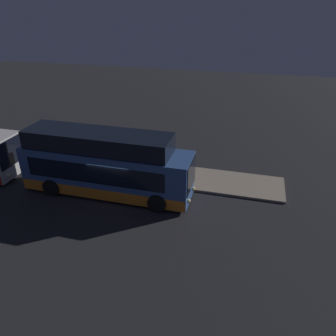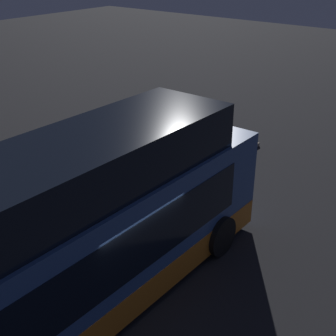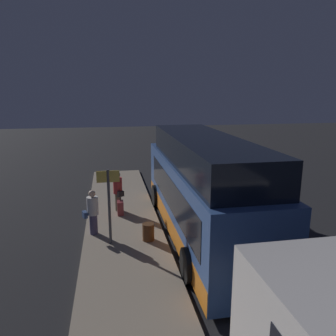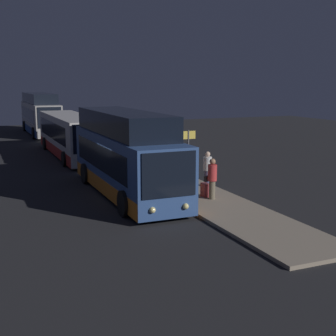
% 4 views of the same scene
% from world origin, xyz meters
% --- Properties ---
extents(ground, '(80.00, 80.00, 0.00)m').
position_xyz_m(ground, '(0.00, 0.00, 0.00)').
color(ground, '#232326').
extents(platform, '(20.00, 3.06, 0.14)m').
position_xyz_m(platform, '(0.00, 3.13, 0.07)').
color(platform, gray).
rests_on(platform, ground).
extents(bus_lead, '(10.49, 2.78, 3.95)m').
position_xyz_m(bus_lead, '(-0.73, 0.17, 1.75)').
color(bus_lead, '#33518C').
rests_on(bus_lead, ground).
extents(passenger_waiting, '(0.67, 0.54, 1.84)m').
position_xyz_m(passenger_waiting, '(2.21, 3.26, 1.13)').
color(passenger_waiting, '#6B604C').
rests_on(passenger_waiting, platform).
extents(suitcase, '(0.44, 0.27, 0.86)m').
position_xyz_m(suitcase, '(1.69, 3.19, 0.45)').
color(suitcase, maroon).
rests_on(suitcase, platform).
extents(trash_bin, '(0.44, 0.44, 0.65)m').
position_xyz_m(trash_bin, '(-1.12, 2.27, 0.46)').
color(trash_bin, '#593319').
rests_on(trash_bin, platform).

